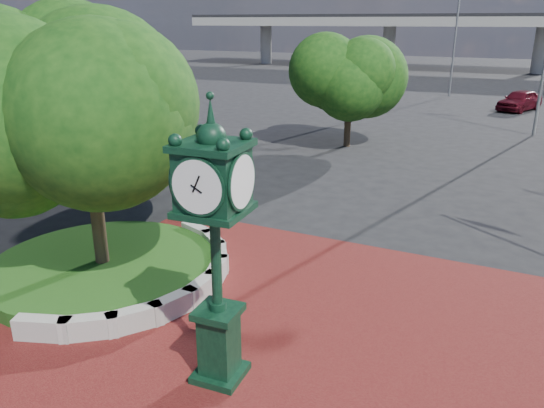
# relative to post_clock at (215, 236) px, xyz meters

# --- Properties ---
(ground) EXTENTS (200.00, 200.00, 0.00)m
(ground) POSITION_rel_post_clock_xyz_m (-0.21, 2.43, -2.98)
(ground) COLOR black
(ground) RESTS_ON ground
(plaza) EXTENTS (12.00, 12.00, 0.04)m
(plaza) POSITION_rel_post_clock_xyz_m (-0.21, 1.43, -2.96)
(plaza) COLOR maroon
(plaza) RESTS_ON ground
(planter_wall) EXTENTS (2.96, 6.77, 0.54)m
(planter_wall) POSITION_rel_post_clock_xyz_m (-2.91, 2.43, -2.71)
(planter_wall) COLOR #9E9B93
(planter_wall) RESTS_ON ground
(grass_bed) EXTENTS (6.10, 6.10, 0.40)m
(grass_bed) POSITION_rel_post_clock_xyz_m (-5.21, 2.43, -2.78)
(grass_bed) COLOR #123E11
(grass_bed) RESTS_ON ground
(overpass) EXTENTS (90.00, 12.00, 7.50)m
(overpass) POSITION_rel_post_clock_xyz_m (-0.42, 72.43, 3.56)
(overpass) COLOR #9E9B93
(overpass) RESTS_ON ground
(tree_planter) EXTENTS (5.20, 5.20, 6.33)m
(tree_planter) POSITION_rel_post_clock_xyz_m (-5.21, 2.43, 0.75)
(tree_planter) COLOR #38281C
(tree_planter) RESTS_ON ground
(tree_northwest) EXTENTS (5.60, 5.60, 6.93)m
(tree_northwest) POSITION_rel_post_clock_xyz_m (-13.21, 7.43, 1.15)
(tree_northwest) COLOR #38281C
(tree_northwest) RESTS_ON ground
(tree_street) EXTENTS (4.40, 4.40, 5.45)m
(tree_street) POSITION_rel_post_clock_xyz_m (-4.21, 20.43, 0.26)
(tree_street) COLOR #38281C
(tree_street) RESTS_ON ground
(post_clock) EXTENTS (1.20, 1.20, 5.42)m
(post_clock) POSITION_rel_post_clock_xyz_m (0.00, 0.00, 0.00)
(post_clock) COLOR black
(post_clock) RESTS_ON ground
(parked_car) EXTENTS (3.54, 5.04, 1.59)m
(parked_car) POSITION_rel_post_clock_xyz_m (3.87, 38.08, -2.18)
(parked_car) COLOR #4C0A15
(parked_car) RESTS_ON ground
(street_lamp_far) EXTENTS (2.21, 0.97, 10.25)m
(street_lamp_far) POSITION_rel_post_clock_xyz_m (-2.02, 44.48, 3.03)
(street_lamp_far) COLOR slate
(street_lamp_far) RESTS_ON ground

